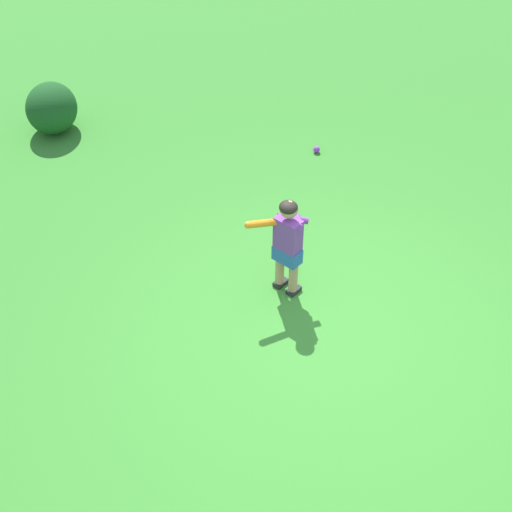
# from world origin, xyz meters

# --- Properties ---
(ground_plane) EXTENTS (40.00, 40.00, 0.00)m
(ground_plane) POSITION_xyz_m (0.00, 0.00, 0.00)
(ground_plane) COLOR #38842D
(child_batter) EXTENTS (0.35, 0.61, 1.08)m
(child_batter) POSITION_xyz_m (0.59, 0.30, 0.65)
(child_batter) COLOR #232328
(child_batter) RESTS_ON ground
(play_ball_behind_batter) EXTENTS (0.09, 0.09, 0.09)m
(play_ball_behind_batter) POSITION_xyz_m (3.16, -0.31, 0.04)
(play_ball_behind_batter) COLOR purple
(play_ball_behind_batter) RESTS_ON ground
(shrub_left_background) EXTENTS (0.80, 0.67, 0.67)m
(shrub_left_background) POSITION_xyz_m (3.89, 3.19, 0.33)
(shrub_left_background) COLOR #194C1E
(shrub_left_background) RESTS_ON ground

